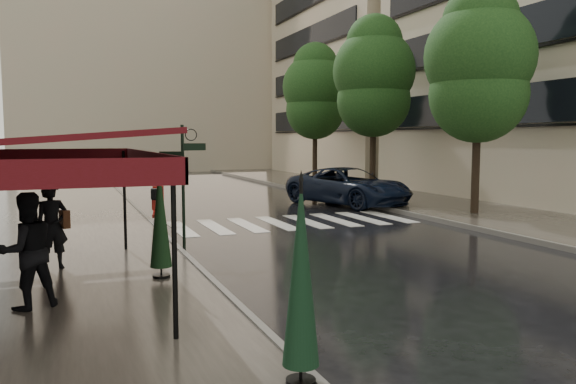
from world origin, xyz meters
TOP-DOWN VIEW (x-y plane):
  - ground at (0.00, 0.00)m, footprint 120.00×120.00m
  - sidewalk_near at (-4.50, 12.00)m, footprint 6.00×60.00m
  - sidewalk_far at (10.25, 12.00)m, footprint 5.50×60.00m
  - curb_near at (-1.45, 12.00)m, footprint 0.12×60.00m
  - curb_far at (7.45, 12.00)m, footprint 0.12×60.00m
  - crosswalk at (2.98, 6.00)m, footprint 7.85×3.20m
  - awning at (-4.90, -0.50)m, footprint 5.00×7.00m
  - signpost at (-1.19, 3.00)m, footprint 1.17×0.29m
  - haussmann_near at (16.50, 9.00)m, footprint 8.00×15.00m
  - haussmann_far at (16.50, 26.00)m, footprint 8.00×16.00m
  - backdrop_building at (3.00, 38.00)m, footprint 22.00×6.00m
  - tree_near at (9.60, 5.00)m, footprint 3.80×3.80m
  - tree_mid at (9.50, 12.00)m, footprint 3.80×3.80m
  - tree_far at (9.70, 19.00)m, footprint 3.80×3.80m
  - pedestrian_with_umbrella at (-4.22, 1.20)m, footprint 1.28×1.30m
  - pedestrian_terrace at (-4.53, -1.57)m, footprint 1.08×0.97m
  - scooter at (-1.22, 7.13)m, footprint 0.70×1.92m
  - parked_car at (7.00, 9.66)m, footprint 4.27×6.14m
  - parasol_front at (-1.65, -5.62)m, footprint 0.40×0.40m
  - parasol_back at (-2.30, -0.34)m, footprint 0.41×0.41m

SIDE VIEW (x-z plane):
  - ground at x=0.00m, z-range 0.00..0.00m
  - crosswalk at x=2.98m, z-range 0.00..0.01m
  - sidewalk_near at x=-4.50m, z-range 0.00..0.12m
  - sidewalk_far at x=10.25m, z-range 0.00..0.12m
  - curb_near at x=-1.45m, z-range -0.01..0.15m
  - curb_far at x=7.45m, z-range -0.01..0.15m
  - scooter at x=-1.22m, z-range -0.05..1.22m
  - parked_car at x=7.00m, z-range 0.00..1.56m
  - pedestrian_terrace at x=-4.53m, z-range 0.12..1.94m
  - parasol_back at x=-2.30m, z-range 0.20..2.39m
  - parasol_front at x=-1.65m, z-range 0.21..2.45m
  - pedestrian_with_umbrella at x=-4.22m, z-range 0.53..3.03m
  - signpost at x=-1.19m, z-range 0.28..3.38m
  - awning at x=-4.90m, z-range 1.28..4.06m
  - tree_near at x=9.60m, z-range 1.33..9.31m
  - tree_far at x=9.70m, z-range 1.37..9.54m
  - tree_mid at x=9.50m, z-range 1.42..9.76m
  - haussmann_near at x=16.50m, z-range 0.00..18.00m
  - haussmann_far at x=16.50m, z-range 0.00..18.50m
  - backdrop_building at x=3.00m, z-range 0.00..20.00m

